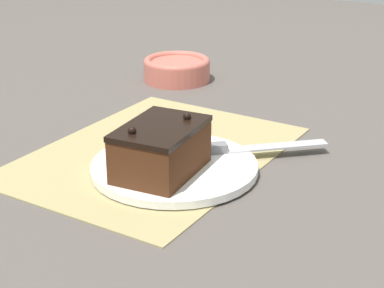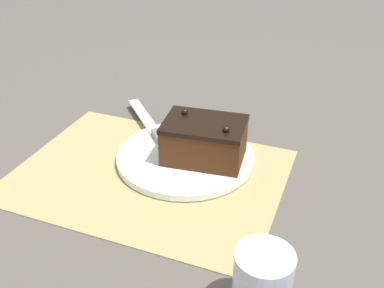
{
  "view_description": "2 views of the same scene",
  "coord_description": "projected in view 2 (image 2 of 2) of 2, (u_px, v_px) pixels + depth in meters",
  "views": [
    {
      "loc": [
        -0.77,
        -0.54,
        0.41
      ],
      "look_at": [
        -0.05,
        -0.1,
        0.06
      ],
      "focal_mm": 60.0,
      "sensor_mm": 36.0,
      "label": 1
    },
    {
      "loc": [
        -0.3,
        0.57,
        0.45
      ],
      "look_at": [
        -0.07,
        -0.04,
        0.05
      ],
      "focal_mm": 42.0,
      "sensor_mm": 36.0,
      "label": 2
    }
  ],
  "objects": [
    {
      "name": "serving_knife",
      "position": [
        156.0,
        132.0,
        0.88
      ],
      "size": [
        0.18,
        0.19,
        0.01
      ],
      "rotation": [
        0.0,
        0.0,
        3.9
      ],
      "color": "slate",
      "rests_on": "cake_plate"
    },
    {
      "name": "chocolate_cake",
      "position": [
        204.0,
        140.0,
        0.79
      ],
      "size": [
        0.15,
        0.11,
        0.08
      ],
      "rotation": [
        0.0,
        0.0,
        0.11
      ],
      "color": "#472614",
      "rests_on": "cake_plate"
    },
    {
      "name": "ground_plane",
      "position": [
        149.0,
        175.0,
        0.79
      ],
      "size": [
        3.0,
        3.0,
        0.0
      ],
      "primitive_type": "plane",
      "color": "#544C47"
    },
    {
      "name": "cake_plate",
      "position": [
        185.0,
        157.0,
        0.82
      ],
      "size": [
        0.25,
        0.25,
        0.01
      ],
      "color": "white",
      "rests_on": "placemat_woven"
    },
    {
      "name": "placemat_woven",
      "position": [
        149.0,
        174.0,
        0.79
      ],
      "size": [
        0.46,
        0.34,
        0.0
      ],
      "primitive_type": "cube",
      "color": "tan",
      "rests_on": "ground_plane"
    },
    {
      "name": "drinking_glass",
      "position": [
        262.0,
        286.0,
        0.52
      ],
      "size": [
        0.07,
        0.07,
        0.1
      ],
      "color": "white",
      "rests_on": "ground_plane"
    }
  ]
}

